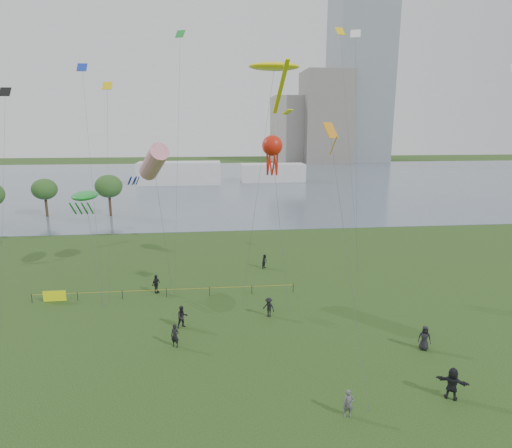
{
  "coord_description": "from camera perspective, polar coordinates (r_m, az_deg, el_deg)",
  "views": [
    {
      "loc": [
        -3.46,
        -22.94,
        15.65
      ],
      "look_at": [
        0.0,
        10.0,
        8.0
      ],
      "focal_mm": 30.0,
      "sensor_mm": 36.0,
      "label": 1
    }
  ],
  "objects": [
    {
      "name": "ground_plane",
      "position": [
        27.99,
        2.29,
        -21.01
      ],
      "size": [
        400.0,
        400.0,
        0.0
      ],
      "primitive_type": "plane",
      "color": "#1C3711"
    },
    {
      "name": "spectator_c",
      "position": [
        42.24,
        -13.18,
        -7.79
      ],
      "size": [
        0.93,
        1.13,
        1.8
      ],
      "primitive_type": "imported",
      "rotation": [
        0.0,
        0.0,
        1.02
      ],
      "color": "black",
      "rests_on": "ground_plane"
    },
    {
      "name": "spectator_a",
      "position": [
        35.01,
        -9.8,
        -12.11
      ],
      "size": [
        1.08,
        0.97,
        1.81
      ],
      "primitive_type": "imported",
      "rotation": [
        0.0,
        0.0,
        0.4
      ],
      "color": "black",
      "rests_on": "ground_plane"
    },
    {
      "name": "spectator_g",
      "position": [
        48.02,
        1.2,
        -5.0
      ],
      "size": [
        0.97,
        0.99,
        1.61
      ],
      "primitive_type": "imported",
      "rotation": [
        0.0,
        0.0,
        0.9
      ],
      "color": "black",
      "rests_on": "ground_plane"
    },
    {
      "name": "trees",
      "position": [
        78.65,
        -30.14,
        3.82
      ],
      "size": [
        29.29,
        15.88,
        8.39
      ],
      "color": "#362618",
      "rests_on": "ground_plane"
    },
    {
      "name": "spectator_f",
      "position": [
        32.36,
        -10.75,
        -14.43
      ],
      "size": [
        0.74,
        0.63,
        1.73
      ],
      "primitive_type": "imported",
      "rotation": [
        0.0,
        0.0,
        -0.4
      ],
      "color": "black",
      "rests_on": "ground_plane"
    },
    {
      "name": "pavilion_right",
      "position": [
        122.9,
        2.22,
        6.86
      ],
      "size": [
        18.0,
        7.0,
        5.0
      ],
      "primitive_type": "cube",
      "color": "silver",
      "rests_on": "ground_plane"
    },
    {
      "name": "pavilion_left",
      "position": [
        118.93,
        -10.15,
        6.7
      ],
      "size": [
        22.0,
        8.0,
        6.0
      ],
      "primitive_type": "cube",
      "color": "silver",
      "rests_on": "ground_plane"
    },
    {
      "name": "kite_flyer",
      "position": [
        25.88,
        12.21,
        -22.36
      ],
      "size": [
        0.61,
        0.43,
        1.59
      ],
      "primitive_type": "imported",
      "rotation": [
        0.0,
        0.0,
        -0.08
      ],
      "color": "#53545A",
      "rests_on": "ground_plane"
    },
    {
      "name": "tower",
      "position": [
        206.67,
        13.96,
        25.05
      ],
      "size": [
        24.0,
        24.0,
        120.0
      ],
      "primitive_type": "cube",
      "color": "slate",
      "rests_on": "ground_plane"
    },
    {
      "name": "spectator_d",
      "position": [
        33.68,
        21.55,
        -13.95
      ],
      "size": [
        1.03,
        0.86,
        1.8
      ],
      "primitive_type": "imported",
      "rotation": [
        0.0,
        0.0,
        -0.38
      ],
      "color": "black",
      "rests_on": "ground_plane"
    },
    {
      "name": "lake",
      "position": [
        123.98,
        -4.37,
        5.73
      ],
      "size": [
        400.0,
        120.0,
        0.08
      ],
      "primitive_type": "cube",
      "color": "slate",
      "rests_on": "ground_plane"
    },
    {
      "name": "kite_stingray",
      "position": [
        44.1,
        2.44,
        20.16
      ],
      "size": [
        6.41,
        10.04,
        21.63
      ],
      "rotation": [
        0.0,
        0.0,
        -0.03
      ],
      "color": "#3F3F42"
    },
    {
      "name": "building_mid",
      "position": [
        191.47,
        9.25,
        13.85
      ],
      "size": [
        20.0,
        20.0,
        38.0
      ],
      "primitive_type": "cube",
      "color": "slate",
      "rests_on": "ground_plane"
    },
    {
      "name": "spectator_b",
      "position": [
        36.37,
        1.7,
        -11.03
      ],
      "size": [
        1.24,
        1.16,
        1.68
      ],
      "primitive_type": "imported",
      "rotation": [
        0.0,
        0.0,
        -0.67
      ],
      "color": "black",
      "rests_on": "ground_plane"
    },
    {
      "name": "fence",
      "position": [
        42.23,
        -20.24,
        -8.78
      ],
      "size": [
        24.07,
        0.07,
        1.05
      ],
      "color": "black",
      "rests_on": "ground_plane"
    },
    {
      "name": "building_low",
      "position": [
        194.21,
        4.64,
        12.48
      ],
      "size": [
        16.0,
        18.0,
        28.0
      ],
      "primitive_type": "cube",
      "color": "gray",
      "rests_on": "ground_plane"
    },
    {
      "name": "kite_creature",
      "position": [
        46.19,
        -21.84,
        3.5
      ],
      "size": [
        4.12,
        9.99,
        9.23
      ],
      "rotation": [
        0.0,
        0.0,
        -0.34
      ],
      "color": "#3F3F42"
    },
    {
      "name": "kite_octopus",
      "position": [
        42.79,
        2.19,
        10.28
      ],
      "size": [
        2.03,
        9.69,
        14.74
      ],
      "rotation": [
        0.0,
        0.0,
        0.17
      ],
      "color": "#3F3F42"
    },
    {
      "name": "spectator_e",
      "position": [
        28.95,
        24.7,
        -18.76
      ],
      "size": [
        1.84,
        1.45,
        1.96
      ],
      "primitive_type": "imported",
      "rotation": [
        0.0,
        0.0,
        2.58
      ],
      "color": "black",
      "rests_on": "ground_plane"
    },
    {
      "name": "kite_windsock",
      "position": [
        42.3,
        -13.49,
        8.02
      ],
      "size": [
        4.26,
        5.12,
        14.15
      ],
      "rotation": [
        0.0,
        0.0,
        0.19
      ],
      "color": "#3F3F42"
    },
    {
      "name": "small_kites",
      "position": [
        42.04,
        -4.16,
        21.18
      ],
      "size": [
        44.28,
        10.52,
        6.77
      ],
      "color": "yellow"
    },
    {
      "name": "kite_delta",
      "position": [
        30.61,
        10.16,
        10.46
      ],
      "size": [
        1.35,
        10.48,
        15.88
      ],
      "rotation": [
        0.0,
        0.0,
        -0.26
      ],
      "color": "#3F3F42"
    }
  ]
}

